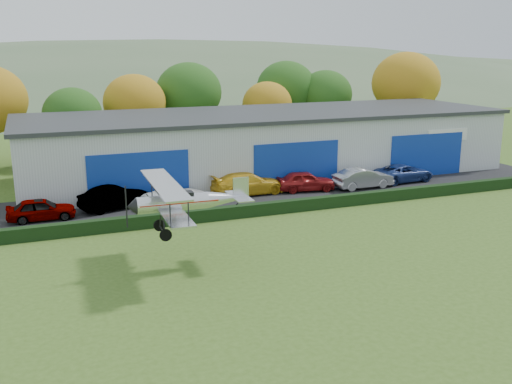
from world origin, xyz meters
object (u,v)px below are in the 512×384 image
object	(u,v)px
hangar	(267,143)
biplane	(183,200)
car_0	(41,209)
car_2	(178,197)
car_5	(363,178)
car_4	(305,181)
car_6	(404,173)
car_1	(116,197)
car_3	(248,183)

from	to	relation	value
hangar	biplane	distance (m)	22.27
car_0	hangar	bearing A→B (deg)	-66.71
car_2	biplane	bearing A→B (deg)	153.23
car_0	car_5	xyz separation A→B (m)	(23.31, 0.08, 0.07)
car_4	biplane	bearing A→B (deg)	143.02
car_6	biplane	distance (m)	24.22
car_4	biplane	distance (m)	17.15
car_2	biplane	size ratio (longest dim) A/B	0.69
hangar	car_1	bearing A→B (deg)	-153.09
car_1	biplane	size ratio (longest dim) A/B	0.69
car_3	hangar	bearing A→B (deg)	-36.57
car_1	biplane	bearing A→B (deg)	171.07
car_6	car_4	bearing A→B (deg)	85.43
hangar	car_4	distance (m)	7.31
car_4	car_6	bearing A→B (deg)	-80.55
car_4	car_5	xyz separation A→B (m)	(4.52, -0.79, 0.02)
car_3	biplane	world-z (taller)	biplane
hangar	car_6	world-z (taller)	hangar
hangar	car_4	size ratio (longest dim) A/B	9.19
biplane	car_2	bearing A→B (deg)	79.74
car_5	car_6	bearing A→B (deg)	-81.33
hangar	car_6	xyz separation A→B (m)	(9.03, -7.11, -1.91)
car_0	car_4	world-z (taller)	car_4
car_2	car_5	world-z (taller)	car_5
car_3	biplane	distance (m)	14.77
car_0	car_5	bearing A→B (deg)	-89.70
car_1	car_4	xyz separation A→B (m)	(14.06, -0.06, -0.04)
car_1	car_4	size ratio (longest dim) A/B	1.09
car_1	biplane	distance (m)	12.08
car_1	biplane	xyz separation A→B (m)	(1.71, -11.69, 2.52)
car_0	car_5	distance (m)	23.31
car_1	car_6	xyz separation A→B (m)	(22.82, -0.11, -0.09)
car_2	hangar	bearing A→B (deg)	-65.82
car_4	car_6	distance (m)	8.77
car_3	biplane	bearing A→B (deg)	143.11
car_6	biplane	size ratio (longest dim) A/B	0.72
hangar	car_5	size ratio (longest dim) A/B	8.62
car_5	car_6	distance (m)	4.32
car_0	car_5	world-z (taller)	car_5
car_6	car_2	bearing A→B (deg)	88.09
car_4	car_5	world-z (taller)	car_5
car_6	car_5	bearing A→B (deg)	95.72
hangar	car_0	xyz separation A→B (m)	(-18.54, -7.94, -1.90)
car_4	car_5	distance (m)	4.59
car_2	car_6	distance (m)	18.82
car_3	car_4	xyz separation A→B (m)	(4.42, -0.58, -0.06)
car_2	biplane	xyz separation A→B (m)	(-2.31, -10.80, 2.64)
hangar	car_1	size ratio (longest dim) A/B	8.47
car_5	car_1	bearing A→B (deg)	86.04
car_2	car_3	bearing A→B (deg)	-90.68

